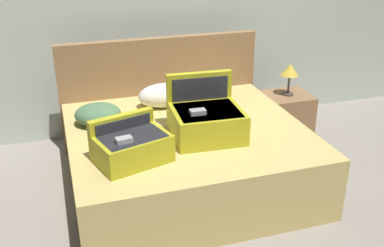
{
  "coord_description": "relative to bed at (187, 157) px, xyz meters",
  "views": [
    {
      "loc": [
        -0.93,
        -2.68,
        2.0
      ],
      "look_at": [
        0.0,
        0.28,
        0.6
      ],
      "focal_mm": 42.49,
      "sensor_mm": 36.0,
      "label": 1
    }
  ],
  "objects": [
    {
      "name": "ground_plane",
      "position": [
        0.0,
        -0.4,
        -0.25
      ],
      "size": [
        12.0,
        12.0,
        0.0
      ],
      "primitive_type": "plane",
      "color": "gray"
    },
    {
      "name": "bed",
      "position": [
        0.0,
        0.0,
        0.0
      ],
      "size": [
        1.83,
        1.65,
        0.5
      ],
      "primitive_type": "cube",
      "color": "tan",
      "rests_on": "ground"
    },
    {
      "name": "headboard",
      "position": [
        0.0,
        0.86,
        0.26
      ],
      "size": [
        1.86,
        0.08,
        1.02
      ],
      "primitive_type": "cube",
      "color": "olive",
      "rests_on": "ground"
    },
    {
      "name": "hard_case_large",
      "position": [
        0.1,
        -0.15,
        0.39
      ],
      "size": [
        0.54,
        0.52,
        0.43
      ],
      "rotation": [
        0.0,
        0.0,
        -0.06
      ],
      "color": "gold",
      "rests_on": "bed"
    },
    {
      "name": "hard_case_medium",
      "position": [
        -0.5,
        -0.38,
        0.36
      ],
      "size": [
        0.55,
        0.47,
        0.29
      ],
      "rotation": [
        0.0,
        0.0,
        0.29
      ],
      "color": "gold",
      "rests_on": "bed"
    },
    {
      "name": "pillow_near_headboard",
      "position": [
        -0.06,
        0.51,
        0.35
      ],
      "size": [
        0.45,
        0.26,
        0.21
      ],
      "primitive_type": "ellipsoid",
      "rotation": [
        0.0,
        0.0,
        -0.04
      ],
      "color": "white",
      "rests_on": "bed"
    },
    {
      "name": "pillow_center_head",
      "position": [
        -0.65,
        0.31,
        0.33
      ],
      "size": [
        0.41,
        0.37,
        0.17
      ],
      "primitive_type": "ellipsoid",
      "rotation": [
        0.0,
        0.0,
        -0.17
      ],
      "color": "#4C724C",
      "rests_on": "bed"
    },
    {
      "name": "nightstand",
      "position": [
        1.19,
        0.57,
        -0.03
      ],
      "size": [
        0.44,
        0.4,
        0.44
      ],
      "primitive_type": "cube",
      "color": "olive",
      "rests_on": "ground"
    },
    {
      "name": "table_lamp",
      "position": [
        1.19,
        0.57,
        0.43
      ],
      "size": [
        0.17,
        0.17,
        0.31
      ],
      "color": "#3F3833",
      "rests_on": "nightstand"
    }
  ]
}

